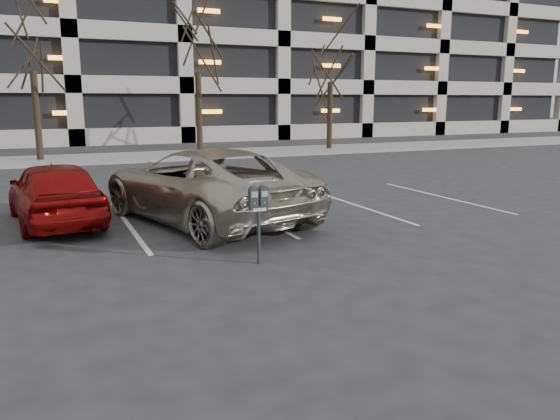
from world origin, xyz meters
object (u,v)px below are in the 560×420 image
(tree_c, at_px, (196,20))
(parking_meter, at_px, (258,205))
(suv_silver, at_px, (204,185))
(car_red, at_px, (55,192))
(tree_b, at_px, (28,12))
(tree_d, at_px, (331,39))

(tree_c, height_order, parking_meter, tree_c)
(suv_silver, height_order, car_red, suv_silver)
(tree_c, xyz_separation_m, suv_silver, (-3.78, -13.96, -5.37))
(tree_c, distance_m, car_red, 15.65)
(tree_b, xyz_separation_m, suv_silver, (3.22, -13.96, -5.29))
(suv_silver, bearing_deg, tree_b, -92.12)
(tree_d, bearing_deg, parking_meter, -121.95)
(tree_d, height_order, parking_meter, tree_d)
(car_red, bearing_deg, tree_d, -143.22)
(parking_meter, bearing_deg, tree_c, 77.95)
(tree_b, relative_size, tree_c, 0.99)
(tree_d, distance_m, parking_meter, 21.09)
(tree_b, bearing_deg, parking_meter, -79.85)
(parking_meter, relative_size, suv_silver, 0.20)
(tree_c, height_order, suv_silver, tree_c)
(tree_c, bearing_deg, car_red, -117.52)
(tree_d, xyz_separation_m, parking_meter, (-10.88, -17.44, -4.71))
(tree_c, relative_size, suv_silver, 1.37)
(parking_meter, distance_m, suv_silver, 3.49)
(parking_meter, xyz_separation_m, suv_silver, (0.10, 3.48, -0.16))
(parking_meter, bearing_deg, tree_b, 100.64)
(tree_c, bearing_deg, tree_d, 0.00)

